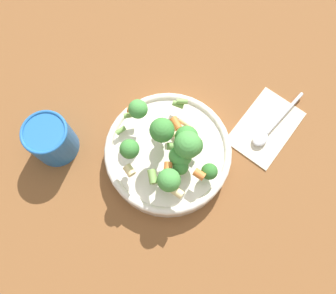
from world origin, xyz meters
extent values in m
plane|color=brown|center=(0.00, 0.00, 0.00)|extent=(3.00, 3.00, 0.00)
cylinder|color=silver|center=(0.00, 0.00, 0.02)|extent=(0.24, 0.24, 0.04)
torus|color=silver|center=(0.00, 0.00, 0.04)|extent=(0.24, 0.24, 0.01)
cylinder|color=#8CB766|center=(0.03, 0.02, 0.05)|extent=(0.01, 0.01, 0.02)
sphere|color=#479342|center=(0.03, 0.02, 0.08)|extent=(0.04, 0.04, 0.04)
cylinder|color=#8CB766|center=(-0.03, 0.00, 0.07)|extent=(0.01, 0.01, 0.01)
sphere|color=#479342|center=(-0.03, 0.00, 0.08)|extent=(0.03, 0.03, 0.03)
cylinder|color=#8CB766|center=(0.07, -0.01, 0.06)|extent=(0.01, 0.01, 0.02)
sphere|color=#479342|center=(0.07, -0.01, 0.09)|extent=(0.04, 0.04, 0.04)
cylinder|color=#8CB766|center=(-0.06, -0.04, 0.09)|extent=(0.01, 0.01, 0.01)
sphere|color=#479342|center=(-0.06, -0.04, 0.11)|extent=(0.03, 0.03, 0.03)
cylinder|color=#8CB766|center=(0.02, 0.03, 0.08)|extent=(0.02, 0.02, 0.02)
sphere|color=#479342|center=(0.02, 0.03, 0.11)|extent=(0.05, 0.05, 0.05)
cylinder|color=#8CB766|center=(0.04, 0.01, 0.06)|extent=(0.01, 0.01, 0.01)
sphere|color=#3D8438|center=(0.04, 0.01, 0.07)|extent=(0.03, 0.03, 0.03)
cylinder|color=#8CB766|center=(0.06, 0.06, 0.05)|extent=(0.01, 0.01, 0.01)
sphere|color=#33722D|center=(0.06, 0.06, 0.07)|extent=(0.03, 0.03, 0.03)
cylinder|color=#8CB766|center=(0.01, -0.07, 0.09)|extent=(0.01, 0.01, 0.01)
sphere|color=#3D8438|center=(0.01, -0.07, 0.11)|extent=(0.03, 0.03, 0.03)
cylinder|color=#8CB766|center=(-0.01, -0.01, 0.09)|extent=(0.01, 0.01, 0.02)
sphere|color=#3D8438|center=(-0.01, -0.01, 0.12)|extent=(0.04, 0.04, 0.04)
cylinder|color=#8CB766|center=(0.02, 0.04, 0.07)|extent=(0.01, 0.01, 0.01)
sphere|color=#33722D|center=(0.02, 0.04, 0.09)|extent=(0.04, 0.04, 0.04)
cylinder|color=#8CB766|center=(0.00, 0.03, 0.07)|extent=(0.01, 0.01, 0.02)
sphere|color=#3D8438|center=(0.00, 0.03, 0.09)|extent=(0.04, 0.04, 0.04)
cylinder|color=#729E4C|center=(-0.07, -0.06, 0.07)|extent=(0.01, 0.03, 0.01)
cylinder|color=beige|center=(0.09, 0.00, 0.08)|extent=(0.02, 0.02, 0.01)
cylinder|color=orange|center=(-0.07, -0.05, 0.08)|extent=(0.02, 0.03, 0.01)
cylinder|color=beige|center=(0.04, -0.07, 0.08)|extent=(0.02, 0.02, 0.01)
cylinder|color=orange|center=(0.00, 0.05, 0.07)|extent=(0.02, 0.02, 0.01)
cylinder|color=orange|center=(0.05, -0.01, 0.08)|extent=(0.03, 0.02, 0.01)
cylinder|color=orange|center=(-0.04, 0.02, 0.05)|extent=(0.03, 0.02, 0.01)
cylinder|color=#729E4C|center=(-0.08, 0.04, 0.07)|extent=(0.01, 0.02, 0.01)
cylinder|color=beige|center=(-0.04, 0.04, 0.05)|extent=(0.03, 0.03, 0.01)
cylinder|color=#729E4C|center=(0.06, 0.00, 0.06)|extent=(0.02, 0.02, 0.01)
cylinder|color=#729E4C|center=(0.05, -0.04, 0.08)|extent=(0.02, 0.01, 0.01)
cylinder|color=orange|center=(0.06, 0.04, 0.07)|extent=(0.02, 0.02, 0.01)
cylinder|color=beige|center=(-0.02, 0.02, 0.06)|extent=(0.01, 0.02, 0.01)
cylinder|color=#729E4C|center=(-0.08, 0.03, 0.06)|extent=(0.02, 0.02, 0.01)
cylinder|color=#729E4C|center=(0.01, 0.01, 0.08)|extent=(0.02, 0.03, 0.01)
cylinder|color=#729E4C|center=(-0.05, -0.08, 0.05)|extent=(0.02, 0.02, 0.01)
cylinder|color=#729E4C|center=(-0.03, -0.01, 0.06)|extent=(0.03, 0.02, 0.01)
cylinder|color=#2366B2|center=(-0.06, -0.21, 0.04)|extent=(0.08, 0.08, 0.08)
torus|color=#2366B2|center=(-0.06, -0.21, 0.08)|extent=(0.08, 0.08, 0.01)
cube|color=beige|center=(-0.02, 0.20, 0.00)|extent=(0.17, 0.18, 0.01)
cylinder|color=silver|center=(-0.04, 0.25, 0.01)|extent=(0.08, 0.10, 0.01)
ellipsoid|color=silver|center=(0.00, 0.18, 0.01)|extent=(0.04, 0.04, 0.01)
camera|label=1|loc=(0.18, -0.03, 0.61)|focal=35.00mm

